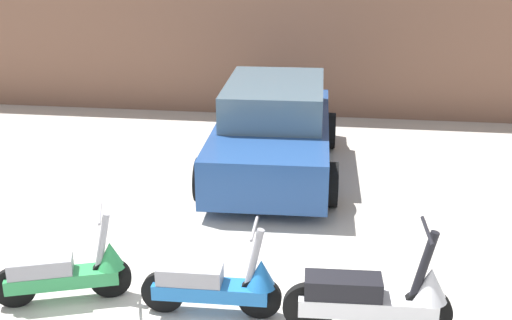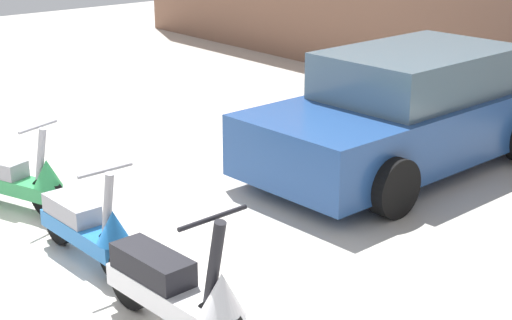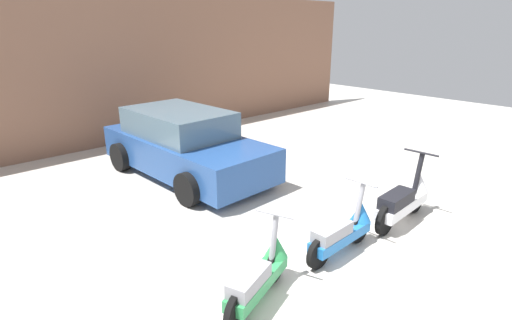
{
  "view_description": "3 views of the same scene",
  "coord_description": "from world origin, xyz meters",
  "px_view_note": "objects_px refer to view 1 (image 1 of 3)",
  "views": [
    {
      "loc": [
        1.66,
        -4.86,
        3.65
      ],
      "look_at": [
        0.61,
        2.75,
        0.88
      ],
      "focal_mm": 45.0,
      "sensor_mm": 36.0,
      "label": 1
    },
    {
      "loc": [
        6.3,
        -2.35,
        3.14
      ],
      "look_at": [
        0.67,
        2.38,
        0.61
      ],
      "focal_mm": 55.0,
      "sensor_mm": 36.0,
      "label": 2
    },
    {
      "loc": [
        -3.76,
        -2.27,
        3.12
      ],
      "look_at": [
        0.69,
        2.58,
        0.86
      ],
      "focal_mm": 28.0,
      "sensor_mm": 36.0,
      "label": 3
    }
  ],
  "objects_px": {
    "scooter_front_right": "(217,284)",
    "car_rear_left": "(274,130)",
    "scooter_front_center": "(375,297)",
    "scooter_front_left": "(68,271)"
  },
  "relations": [
    {
      "from": "scooter_front_right",
      "to": "scooter_front_left",
      "type": "bearing_deg",
      "value": 176.9
    },
    {
      "from": "scooter_front_left",
      "to": "car_rear_left",
      "type": "distance_m",
      "value": 4.47
    },
    {
      "from": "scooter_front_center",
      "to": "car_rear_left",
      "type": "height_order",
      "value": "car_rear_left"
    },
    {
      "from": "scooter_front_center",
      "to": "car_rear_left",
      "type": "distance_m",
      "value": 4.53
    },
    {
      "from": "scooter_front_left",
      "to": "car_rear_left",
      "type": "bearing_deg",
      "value": 48.74
    },
    {
      "from": "car_rear_left",
      "to": "scooter_front_center",
      "type": "bearing_deg",
      "value": 16.54
    },
    {
      "from": "scooter_front_center",
      "to": "car_rear_left",
      "type": "xyz_separation_m",
      "value": [
        -1.44,
        4.28,
        0.27
      ]
    },
    {
      "from": "car_rear_left",
      "to": "scooter_front_right",
      "type": "bearing_deg",
      "value": -3.38
    },
    {
      "from": "scooter_front_right",
      "to": "car_rear_left",
      "type": "height_order",
      "value": "car_rear_left"
    },
    {
      "from": "scooter_front_right",
      "to": "car_rear_left",
      "type": "distance_m",
      "value": 4.19
    }
  ]
}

